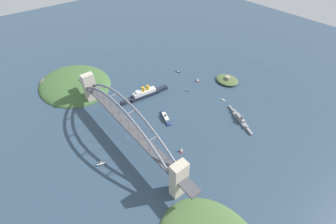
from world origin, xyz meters
The scene contains 13 objects.
ground_plane centered at (0.00, 0.00, 0.00)m, with size 1400.00×1400.00×0.00m, color #2D4256.
harbor_arch_bridge centered at (0.00, 0.00, 30.77)m, with size 299.72×20.46×71.37m.
headland_west_shore centered at (-189.75, -7.62, 0.00)m, with size 157.11×134.05×25.57m.
ocean_liner centered at (-68.88, 80.83, 6.20)m, with size 18.69×96.50×21.71m.
naval_cruiser centered at (84.77, 166.23, 2.92)m, with size 69.96×30.13×17.15m.
harbor_ferry_steamer centered at (3.53, 72.22, 2.64)m, with size 37.05×17.32×8.48m.
fort_island_mid_harbor centered at (-5.43, 238.93, 3.44)m, with size 46.76×39.48×11.93m.
seaplane_taxiing_near_bridge centered at (21.49, -55.54, 2.10)m, with size 7.49×11.86×5.04m.
small_boat_0 centered at (-43.27, 192.27, 4.53)m, with size 9.51×5.33×9.76m.
small_boat_1 centered at (-31.89, 153.43, 0.81)m, with size 4.86×7.00×2.25m.
small_boat_2 centered at (30.61, 185.78, 0.68)m, with size 10.47×2.96×1.88m.
small_boat_3 centered at (-94.21, 184.22, 0.81)m, with size 10.27×7.07×2.21m.
small_boat_4 centered at (72.83, 46.12, 4.05)m, with size 6.52×6.84×8.71m.
Camera 1 is at (239.00, -113.30, 276.80)m, focal length 25.95 mm.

